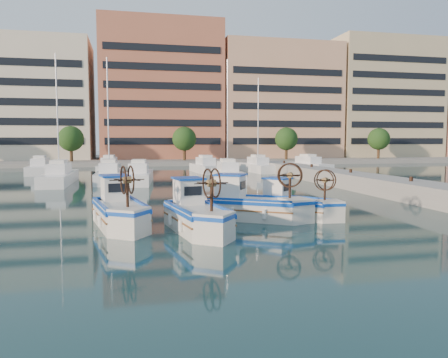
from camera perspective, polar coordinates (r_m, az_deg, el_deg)
ground at (r=20.27m, az=2.49°, el=-5.93°), size 300.00×300.00×0.00m
quay at (r=32.86m, az=21.18°, el=-1.00°), size 3.00×60.00×1.20m
waterfront at (r=85.80m, az=-2.69°, el=9.85°), size 180.00×40.00×25.60m
yacht_marina at (r=46.76m, az=-9.89°, el=0.86°), size 40.24×23.32×11.50m
fishing_boat_a at (r=20.19m, az=-13.53°, el=-3.84°), size 2.68×4.71×2.86m
fishing_boat_b at (r=18.70m, az=-3.68°, el=-4.46°), size 2.52×4.62×2.81m
fishing_boat_c at (r=21.37m, az=3.48°, el=-3.27°), size 4.61×3.82×2.81m
fishing_boat_d at (r=22.33m, az=9.00°, el=-3.19°), size 3.70×3.93×2.48m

